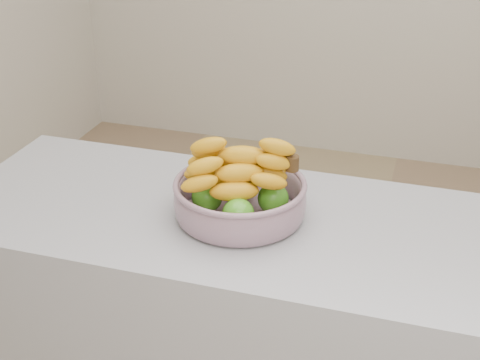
# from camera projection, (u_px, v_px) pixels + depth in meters

# --- Properties ---
(fruit_bowl) EXTENTS (0.33, 0.33, 0.19)m
(fruit_bowl) POSITION_uv_depth(u_px,v_px,m) (240.00, 194.00, 1.63)
(fruit_bowl) COLOR #959FB3
(fruit_bowl) RESTS_ON counter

